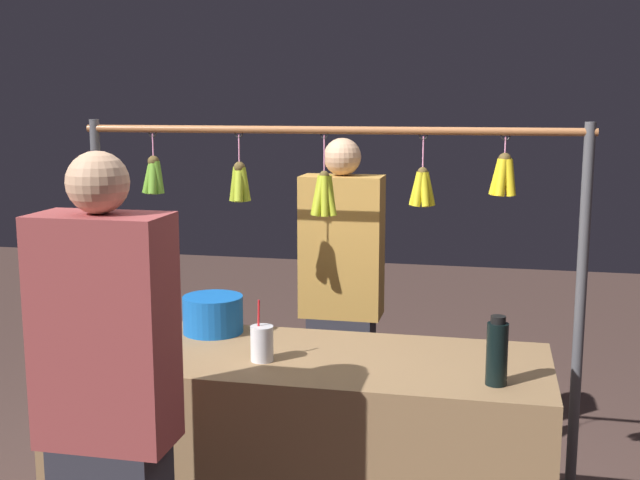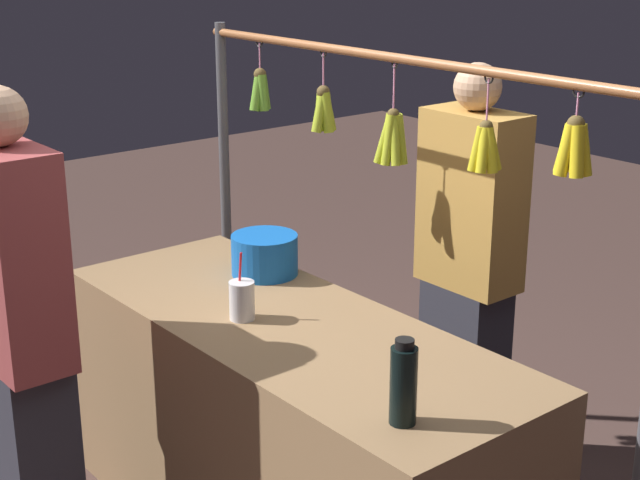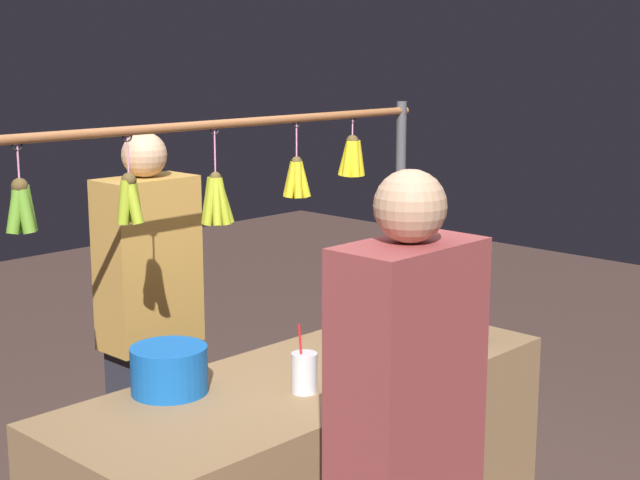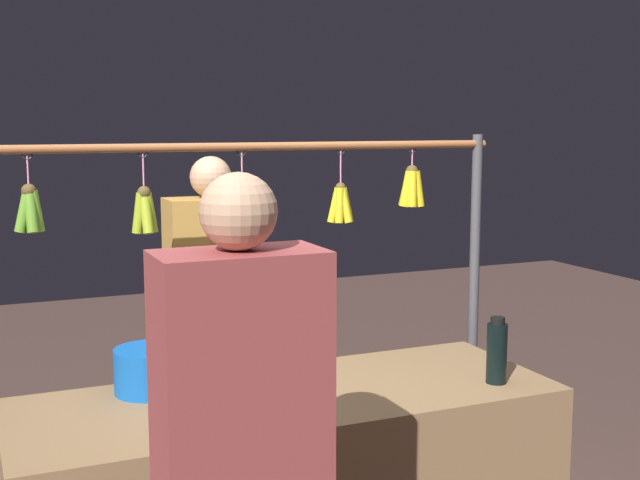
% 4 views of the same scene
% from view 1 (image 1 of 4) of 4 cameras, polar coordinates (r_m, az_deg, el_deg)
% --- Properties ---
extents(market_counter, '(1.86, 0.69, 0.86)m').
position_cam_1_polar(market_counter, '(3.24, -1.32, -15.37)').
color(market_counter, olive).
rests_on(market_counter, ground).
extents(display_rack, '(2.17, 0.12, 1.73)m').
position_cam_1_polar(display_rack, '(3.42, 0.62, 0.01)').
color(display_rack, '#4C4C51').
rests_on(display_rack, ground).
extents(water_bottle, '(0.07, 0.07, 0.24)m').
position_cam_1_polar(water_bottle, '(2.79, 12.45, -7.79)').
color(water_bottle, black).
rests_on(water_bottle, market_counter).
extents(blue_bucket, '(0.25, 0.25, 0.15)m').
position_cam_1_polar(blue_bucket, '(3.37, -7.60, -5.25)').
color(blue_bucket, blue).
rests_on(blue_bucket, market_counter).
extents(drink_cup, '(0.09, 0.09, 0.23)m').
position_cam_1_polar(drink_cup, '(2.99, -4.15, -7.32)').
color(drink_cup, silver).
rests_on(drink_cup, market_counter).
extents(vendor_person, '(0.39, 0.21, 1.64)m').
position_cam_1_polar(vendor_person, '(3.92, 1.55, -4.91)').
color(vendor_person, '#2D2D38').
rests_on(vendor_person, ground).
extents(customer_person, '(0.40, 0.21, 1.67)m').
position_cam_1_polar(customer_person, '(2.56, -14.71, -13.03)').
color(customer_person, '#2D2D38').
rests_on(customer_person, ground).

